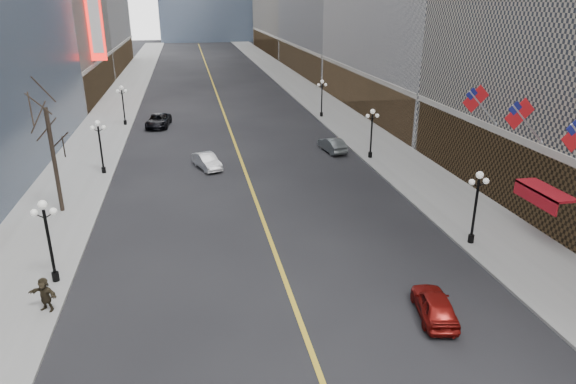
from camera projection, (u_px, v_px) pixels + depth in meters
name	position (u px, v px, depth m)	size (l,w,h in m)	color
sidewalk_east	(330.00, 110.00, 68.14)	(6.00, 230.00, 0.15)	gray
sidewalk_west	(110.00, 119.00, 63.14)	(6.00, 230.00, 0.15)	gray
lane_line	(219.00, 100.00, 74.84)	(0.25, 200.00, 0.02)	gold
streetlamp_east_1	(476.00, 200.00, 30.03)	(1.26, 0.44, 4.52)	black
streetlamp_east_2	(372.00, 128.00, 46.55)	(1.26, 0.44, 4.52)	black
streetlamp_east_3	(322.00, 94.00, 63.07)	(1.26, 0.44, 4.52)	black
streetlamp_west_1	(48.00, 233.00, 25.82)	(1.26, 0.44, 4.52)	black
streetlamp_west_2	(100.00, 141.00, 42.34)	(1.26, 0.44, 4.52)	black
streetlamp_west_3	(123.00, 101.00, 58.86)	(1.26, 0.44, 4.52)	black
flag_4	(522.00, 116.00, 30.93)	(2.87, 0.12, 2.87)	#B2B2B7
flag_5	(478.00, 101.00, 35.52)	(2.87, 0.12, 2.87)	#B2B2B7
awning_c	(542.00, 192.00, 30.73)	(1.40, 4.00, 0.93)	maroon
theatre_marquee	(94.00, 14.00, 67.76)	(2.00, 0.55, 12.00)	red
tree_west_far	(48.00, 124.00, 33.51)	(3.60, 3.60, 7.92)	#2D231C
car_nb_mid	(207.00, 161.00, 44.69)	(1.39, 3.98, 1.31)	#BDBDBF
car_nb_far	(158.00, 121.00, 59.13)	(2.43, 5.27, 1.47)	black
car_sb_mid	(435.00, 305.00, 23.78)	(1.55, 3.86, 1.31)	maroon
car_sb_far	(332.00, 145.00, 49.60)	(1.45, 4.17, 1.37)	#575E60
ped_west_far	(45.00, 294.00, 23.99)	(1.58, 0.45, 1.70)	#2C2518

